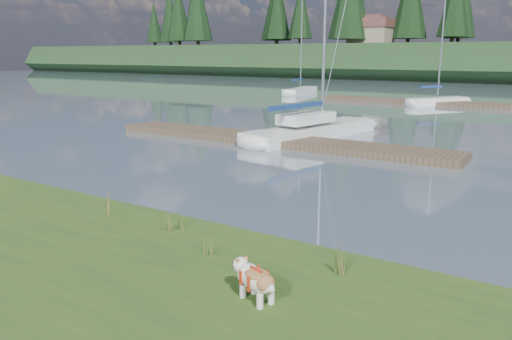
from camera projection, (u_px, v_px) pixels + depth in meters
The scene contains 17 objects.
ground at pixel (464, 106), 36.89m from camera, with size 200.00×200.00×0.00m, color slate.
bulldog at pixel (256, 278), 7.14m from camera, with size 0.90×0.57×0.53m.
sailboat_main at pixel (321, 127), 23.66m from camera, with size 3.52×9.21×12.98m.
dock_near at pixel (272, 140), 21.73m from camera, with size 16.00×2.00×0.30m, color #4C3D2C.
dock_far at pixel (493, 106), 35.81m from camera, with size 26.00×2.20×0.30m, color #4C3D2C.
sailboat_bg_0 at pixel (303, 90), 48.64m from camera, with size 2.18×6.97×10.07m.
sailboat_bg_2 at pixel (442, 101), 37.79m from camera, with size 4.21×5.40×8.93m.
weed_0 at pixel (169, 219), 9.94m from camera, with size 0.17×0.14×0.63m.
weed_1 at pixel (183, 220), 10.04m from camera, with size 0.17×0.14×0.48m.
weed_2 at pixel (340, 258), 8.00m from camera, with size 0.17×0.14×0.67m.
weed_3 at pixel (108, 204), 10.93m from camera, with size 0.17×0.14×0.60m.
weed_4 at pixel (208, 245), 8.77m from camera, with size 0.17×0.14×0.47m.
weed_5 at pixel (341, 262), 8.00m from camera, with size 0.17×0.14×0.49m.
mud_lip at pixel (181, 229), 10.96m from camera, with size 60.00×0.50×0.14m, color #33281C.
conifer_0 at pixel (197, 5), 93.21m from camera, with size 5.72×5.72×14.15m.
conifer_1 at pixel (277, 10), 88.93m from camera, with size 4.40×4.40×11.30m.
house_0 at pixel (371, 31), 79.57m from camera, with size 6.30×5.30×4.65m.
Camera 1 is at (6.98, -9.45, 3.83)m, focal length 35.00 mm.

